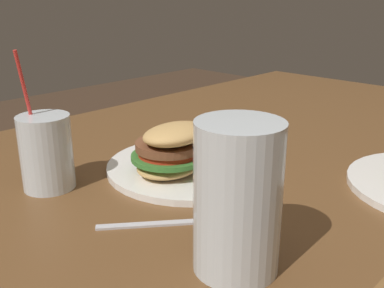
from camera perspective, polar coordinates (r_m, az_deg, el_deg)
dining_table at (r=0.71m, az=10.23°, el=-13.42°), size 1.66×1.12×0.77m
meal_plate_near at (r=0.69m, az=-1.11°, el=-1.65°), size 0.27×0.27×0.09m
beer_glass at (r=0.45m, az=5.79°, el=-7.37°), size 0.09×0.09×0.16m
juice_glass at (r=0.67m, az=-17.98°, el=-1.25°), size 0.07×0.07×0.20m
spoon at (r=0.56m, az=4.21°, el=-8.99°), size 0.17×0.15×0.02m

